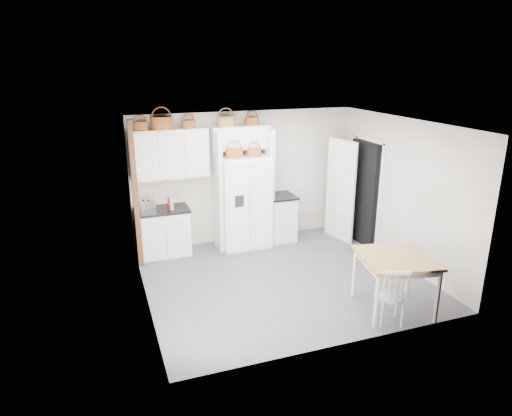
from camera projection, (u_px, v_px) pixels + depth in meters
name	position (u px, v px, depth m)	size (l,w,h in m)	color
floor	(283.00, 278.00, 7.72)	(4.50, 4.50, 0.00)	#494A54
ceiling	(286.00, 124.00, 6.92)	(4.50, 4.50, 0.00)	white
wall_back	(245.00, 177.00, 9.12)	(4.50, 4.50, 0.00)	#AE9E8E
wall_left	(141.00, 221.00, 6.60)	(4.00, 4.00, 0.00)	#AE9E8E
wall_right	(402.00, 192.00, 8.04)	(4.00, 4.00, 0.00)	#AE9E8E
refrigerator	(244.00, 202.00, 8.87)	(0.93, 0.75, 1.80)	white
base_cab_left	(164.00, 233.00, 8.56)	(0.94, 0.59, 0.87)	silver
base_cab_right	(280.00, 218.00, 9.32)	(0.51, 0.61, 0.90)	silver
dining_table	(394.00, 283.00, 6.66)	(1.01, 1.01, 0.84)	#8F5D37
windsor_chair	(391.00, 296.00, 6.31)	(0.40, 0.36, 0.82)	silver
counter_left	(162.00, 210.00, 8.42)	(0.98, 0.63, 0.04)	black
counter_right	(281.00, 196.00, 9.17)	(0.55, 0.65, 0.04)	black
toaster	(146.00, 206.00, 8.26)	(0.29, 0.17, 0.20)	silver
cookbook_red	(170.00, 204.00, 8.35)	(0.03, 0.14, 0.21)	#AC3A1F
cookbook_cream	(172.00, 203.00, 8.37)	(0.03, 0.15, 0.22)	beige
basket_upper_a	(140.00, 126.00, 7.98)	(0.26, 0.26, 0.15)	brown
basket_upper_b	(162.00, 123.00, 8.09)	(0.38, 0.38, 0.23)	brown
basket_upper_c	(188.00, 124.00, 8.25)	(0.25, 0.25, 0.14)	brown
basket_bridge_a	(226.00, 121.00, 8.47)	(0.34, 0.34, 0.19)	olive
basket_bridge_b	(252.00, 121.00, 8.64)	(0.27, 0.27, 0.15)	brown
basket_fridge_a	(234.00, 153.00, 8.41)	(0.32, 0.32, 0.17)	brown
basket_fridge_b	(254.00, 152.00, 8.54)	(0.28, 0.28, 0.15)	brown
upper_cabinet	(170.00, 154.00, 8.30)	(1.40, 0.34, 0.90)	silver
bridge_cabinet	(240.00, 137.00, 8.66)	(1.12, 0.34, 0.45)	silver
fridge_panel_left	(217.00, 191.00, 8.68)	(0.08, 0.60, 2.30)	silver
fridge_panel_right	(267.00, 186.00, 9.01)	(0.08, 0.60, 2.30)	silver
trim_post	(136.00, 196.00, 7.83)	(0.09, 0.09, 2.60)	#3F2515
doorway_void	(365.00, 193.00, 8.99)	(0.18, 0.85, 2.05)	black
door_slab	(340.00, 190.00, 9.18)	(0.80, 0.04, 2.05)	white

